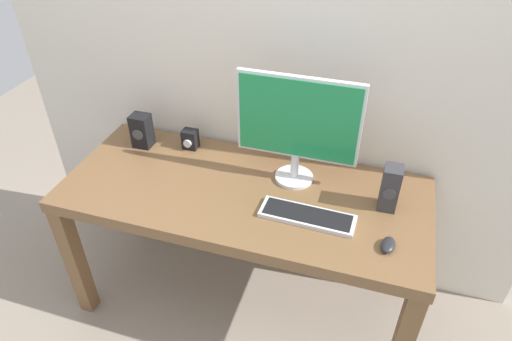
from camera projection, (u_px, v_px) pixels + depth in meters
ground_plane at (246, 296)px, 2.47m from camera, size 6.00×6.00×0.00m
desk at (244, 206)px, 2.08m from camera, size 1.64×0.69×0.75m
monitor at (298, 124)px, 1.92m from camera, size 0.54×0.18×0.50m
keyboard_primary at (307, 216)px, 1.86m from camera, size 0.40×0.14×0.02m
mouse at (388, 245)px, 1.72m from camera, size 0.07×0.10×0.03m
speaker_right at (390, 188)px, 1.86m from camera, size 0.08×0.09×0.20m
speaker_left at (142, 131)px, 2.25m from camera, size 0.09×0.08×0.17m
audio_controller at (190, 139)px, 2.26m from camera, size 0.07×0.07×0.10m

